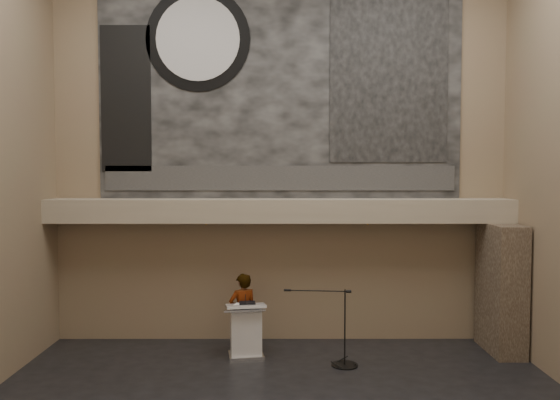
{
  "coord_description": "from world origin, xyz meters",
  "views": [
    {
      "loc": [
        -0.01,
        -8.19,
        3.8
      ],
      "look_at": [
        0.0,
        3.2,
        3.2
      ],
      "focal_mm": 35.0,
      "sensor_mm": 36.0,
      "label": 1
    }
  ],
  "objects": [
    {
      "name": "wall_back",
      "position": [
        0.0,
        4.0,
        4.25
      ],
      "size": [
        10.0,
        0.02,
        8.5
      ],
      "primitive_type": "cube",
      "color": "#896F57",
      "rests_on": "floor"
    },
    {
      "name": "lectern",
      "position": [
        -0.7,
        2.76,
        0.55
      ],
      "size": [
        0.87,
        0.68,
        1.14
      ],
      "rotation": [
        0.0,
        0.0,
        0.16
      ],
      "color": "silver",
      "rests_on": "floor"
    },
    {
      "name": "sprinkler_left",
      "position": [
        -1.6,
        3.55,
        2.67
      ],
      "size": [
        0.04,
        0.04,
        0.06
      ],
      "primitive_type": "cylinder",
      "color": "#B2893D",
      "rests_on": "soffit"
    },
    {
      "name": "banner_building_print",
      "position": [
        2.4,
        3.93,
        5.8
      ],
      "size": [
        2.6,
        0.02,
        3.6
      ],
      "primitive_type": "cube",
      "color": "black",
      "rests_on": "banner"
    },
    {
      "name": "banner_brick_print",
      "position": [
        -3.4,
        3.93,
        5.4
      ],
      "size": [
        1.1,
        0.02,
        3.2
      ],
      "primitive_type": "cube",
      "color": "black",
      "rests_on": "banner"
    },
    {
      "name": "banner_text_strip",
      "position": [
        0.0,
        3.93,
        3.65
      ],
      "size": [
        7.76,
        0.02,
        0.55
      ],
      "primitive_type": "cube",
      "color": "#313131",
      "rests_on": "banner"
    },
    {
      "name": "soffit",
      "position": [
        0.0,
        3.6,
        2.95
      ],
      "size": [
        10.0,
        0.8,
        0.5
      ],
      "primitive_type": "cube",
      "color": "#9F927B",
      "rests_on": "wall_back"
    },
    {
      "name": "speaker_person",
      "position": [
        -0.78,
        3.11,
        0.83
      ],
      "size": [
        0.72,
        0.62,
        1.67
      ],
      "primitive_type": "imported",
      "rotation": [
        0.0,
        0.0,
        3.57
      ],
      "color": "white",
      "rests_on": "floor"
    },
    {
      "name": "banner_clock_face",
      "position": [
        -1.8,
        3.91,
        6.7
      ],
      "size": [
        1.84,
        0.02,
        1.84
      ],
      "primitive_type": "cylinder",
      "rotation": [
        1.57,
        0.0,
        0.0
      ],
      "color": "silver",
      "rests_on": "banner"
    },
    {
      "name": "banner",
      "position": [
        0.0,
        3.97,
        5.7
      ],
      "size": [
        8.0,
        0.05,
        5.0
      ],
      "primitive_type": "cube",
      "color": "black",
      "rests_on": "wall_back"
    },
    {
      "name": "wall_front",
      "position": [
        0.0,
        -4.0,
        4.25
      ],
      "size": [
        10.0,
        0.02,
        8.5
      ],
      "primitive_type": "cube",
      "color": "#896F57",
      "rests_on": "floor"
    },
    {
      "name": "mic_stand",
      "position": [
        1.22,
        2.3,
        0.22
      ],
      "size": [
        1.44,
        0.52,
        1.51
      ],
      "rotation": [
        0.0,
        0.0,
        -0.1
      ],
      "color": "black",
      "rests_on": "floor"
    },
    {
      "name": "papers",
      "position": [
        -0.82,
        2.7,
        1.1
      ],
      "size": [
        0.31,
        0.37,
        0.0
      ],
      "primitive_type": "cube",
      "rotation": [
        0.0,
        0.0,
        -0.27
      ],
      "color": "white",
      "rests_on": "lectern"
    },
    {
      "name": "banner_clock_rim",
      "position": [
        -1.8,
        3.93,
        6.7
      ],
      "size": [
        2.3,
        0.02,
        2.3
      ],
      "primitive_type": "cylinder",
      "rotation": [
        1.57,
        0.0,
        0.0
      ],
      "color": "black",
      "rests_on": "banner"
    },
    {
      "name": "stone_pier",
      "position": [
        4.65,
        3.15,
        1.35
      ],
      "size": [
        0.6,
        1.4,
        2.7
      ],
      "primitive_type": "cube",
      "color": "#423529",
      "rests_on": "floor"
    },
    {
      "name": "binder",
      "position": [
        -0.67,
        2.79,
        1.12
      ],
      "size": [
        0.35,
        0.29,
        0.04
      ],
      "primitive_type": "cube",
      "rotation": [
        0.0,
        0.0,
        0.09
      ],
      "color": "black",
      "rests_on": "lectern"
    },
    {
      "name": "sprinkler_right",
      "position": [
        1.9,
        3.55,
        2.67
      ],
      "size": [
        0.04,
        0.04,
        0.06
      ],
      "primitive_type": "cylinder",
      "color": "#B2893D",
      "rests_on": "soffit"
    }
  ]
}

